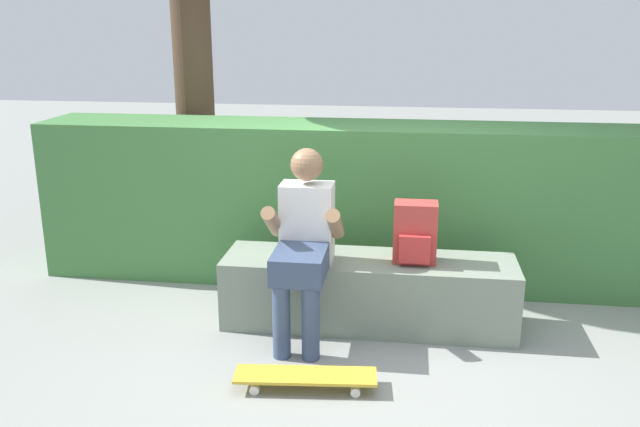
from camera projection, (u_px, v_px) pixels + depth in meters
ground_plane at (364, 348)px, 4.27m from camera, size 24.00×24.00×0.00m
bench_main at (368, 292)px, 4.55m from camera, size 1.95×0.52×0.47m
person_skater at (304, 239)px, 4.27m from camera, size 0.49×0.62×1.22m
skateboard_near_person at (306, 376)px, 3.79m from camera, size 0.82×0.27×0.09m
backpack_on_bench at (415, 233)px, 4.38m from camera, size 0.28×0.23×0.40m
hedge_row at (369, 203)px, 5.26m from camera, size 5.12×0.65×1.23m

